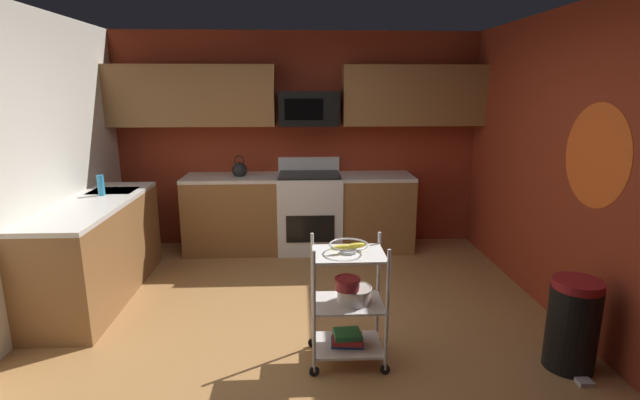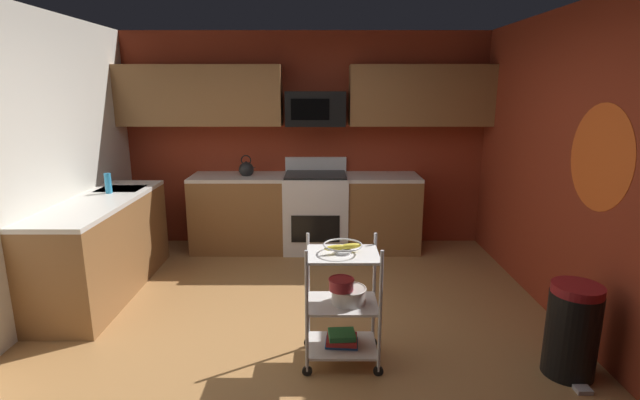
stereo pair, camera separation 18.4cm
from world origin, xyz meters
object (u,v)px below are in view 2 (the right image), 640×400
at_px(mixing_bowl_small, 342,284).
at_px(book_stack, 343,339).
at_px(mixing_bowl_large, 350,295).
at_px(trash_can, 574,331).
at_px(oven_range, 317,211).
at_px(kettle, 248,169).
at_px(dish_soap_bottle, 110,183).
at_px(rolling_cart, 343,303).
at_px(fruit_bowl, 344,247).
at_px(microwave, 317,109).

relative_size(mixing_bowl_small, book_stack, 0.74).
xyz_separation_m(mixing_bowl_large, trash_can, (1.52, -0.16, -0.19)).
bearing_deg(oven_range, kettle, -179.73).
distance_m(book_stack, dish_soap_bottle, 2.83).
relative_size(rolling_cart, kettle, 3.47).
bearing_deg(kettle, mixing_bowl_large, -66.34).
distance_m(mixing_bowl_large, mixing_bowl_small, 0.12).
relative_size(kettle, trash_can, 0.40).
bearing_deg(mixing_bowl_small, kettle, 112.29).
xyz_separation_m(mixing_bowl_small, kettle, (-1.03, 2.50, 0.38)).
distance_m(mixing_bowl_small, kettle, 2.73).
height_order(book_stack, trash_can, trash_can).
relative_size(fruit_bowl, kettle, 1.03).
relative_size(oven_range, dish_soap_bottle, 5.50).
relative_size(mixing_bowl_small, kettle, 0.69).
distance_m(fruit_bowl, kettle, 2.68).
distance_m(microwave, dish_soap_bottle, 2.41).
distance_m(mixing_bowl_small, dish_soap_bottle, 2.75).
distance_m(oven_range, microwave, 1.23).
xyz_separation_m(rolling_cart, mixing_bowl_small, (-0.01, -0.04, 0.17)).
relative_size(fruit_bowl, book_stack, 1.11).
bearing_deg(book_stack, mixing_bowl_large, 0.00).
distance_m(oven_range, mixing_bowl_large, 2.48).
relative_size(oven_range, book_stack, 4.48).
xyz_separation_m(dish_soap_bottle, trash_can, (3.82, -1.65, -0.69)).
height_order(mixing_bowl_small, kettle, kettle).
bearing_deg(trash_can, kettle, 134.77).
xyz_separation_m(microwave, trash_can, (1.78, -2.73, -1.37)).
xyz_separation_m(book_stack, dish_soap_bottle, (-2.26, 1.49, 0.84)).
xyz_separation_m(oven_range, trash_can, (1.78, -2.63, -0.15)).
distance_m(oven_range, mixing_bowl_small, 2.52).
height_order(oven_range, rolling_cart, oven_range).
distance_m(oven_range, fruit_bowl, 2.51).
relative_size(rolling_cart, book_stack, 3.73).
relative_size(fruit_bowl, mixing_bowl_small, 1.49).
height_order(fruit_bowl, mixing_bowl_large, fruit_bowl).
xyz_separation_m(mixing_bowl_large, book_stack, (-0.04, 0.00, -0.34)).
distance_m(dish_soap_bottle, trash_can, 4.22).
height_order(rolling_cart, mixing_bowl_large, rolling_cart).
bearing_deg(trash_can, microwave, 123.04).
bearing_deg(kettle, rolling_cart, -67.22).
relative_size(fruit_bowl, trash_can, 0.41).
height_order(mixing_bowl_small, dish_soap_bottle, dish_soap_bottle).
xyz_separation_m(oven_range, rolling_cart, (0.21, -2.47, -0.03)).
distance_m(mixing_bowl_large, kettle, 2.73).
height_order(microwave, trash_can, microwave).
height_order(oven_range, trash_can, oven_range).
bearing_deg(book_stack, mixing_bowl_small, -104.38).
distance_m(rolling_cart, fruit_bowl, 0.42).
bearing_deg(fruit_bowl, rolling_cart, -63.43).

